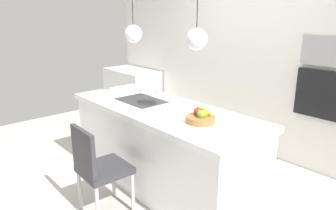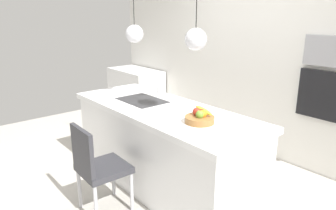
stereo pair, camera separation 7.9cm
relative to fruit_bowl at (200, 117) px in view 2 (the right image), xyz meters
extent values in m
plane|color=#BCB7AD|center=(-0.60, 0.03, -0.97)|extent=(6.60, 6.60, 0.00)
cube|color=silver|center=(-0.60, 1.68, 0.33)|extent=(6.00, 0.10, 2.60)
cube|color=white|center=(-0.60, 0.03, -0.54)|extent=(2.28, 0.83, 0.86)
cube|color=white|center=(-0.60, 0.03, -0.08)|extent=(2.34, 0.89, 0.06)
cube|color=#2D2D30|center=(-0.97, 0.03, -0.05)|extent=(0.56, 0.40, 0.02)
cylinder|color=silver|center=(-0.97, 0.27, 0.06)|extent=(0.02, 0.02, 0.22)
cylinder|color=silver|center=(-0.97, 0.19, 0.16)|extent=(0.02, 0.16, 0.02)
cylinder|color=#9E6B38|center=(0.00, -0.01, -0.02)|extent=(0.27, 0.27, 0.06)
sphere|color=red|center=(0.00, 0.03, 0.04)|extent=(0.08, 0.08, 0.08)
sphere|color=#B22D1E|center=(-0.05, 0.01, 0.04)|extent=(0.08, 0.08, 0.08)
sphere|color=olive|center=(0.02, -0.03, 0.04)|extent=(0.08, 0.08, 0.08)
sphere|color=orange|center=(0.02, 0.01, 0.04)|extent=(0.07, 0.07, 0.07)
ellipsoid|color=yellow|center=(0.01, 0.04, 0.06)|extent=(0.19, 0.10, 0.10)
cube|color=white|center=(-3.00, 1.31, -0.54)|extent=(1.10, 0.60, 0.86)
cube|color=#9E9EA3|center=(0.39, 1.61, 0.52)|extent=(0.54, 0.08, 0.34)
cube|color=black|center=(0.39, 1.61, 0.02)|extent=(0.56, 0.08, 0.56)
cube|color=#333338|center=(-0.58, -0.71, -0.52)|extent=(0.44, 0.45, 0.06)
cube|color=#333338|center=(-0.58, -0.91, -0.27)|extent=(0.41, 0.05, 0.43)
cylinder|color=#B2B2B7|center=(-0.39, -0.53, -0.76)|extent=(0.04, 0.04, 0.42)
cylinder|color=#B2B2B7|center=(-0.76, -0.51, -0.76)|extent=(0.04, 0.04, 0.42)
cylinder|color=#B2B2B7|center=(-0.40, -0.90, -0.76)|extent=(0.04, 0.04, 0.42)
cylinder|color=#B2B2B7|center=(-0.77, -0.89, -0.76)|extent=(0.04, 0.04, 0.42)
sphere|color=silver|center=(-1.08, 0.03, 0.70)|extent=(0.20, 0.20, 0.20)
sphere|color=silver|center=(-0.11, 0.03, 0.70)|extent=(0.20, 0.20, 0.20)
camera|label=1|loc=(1.86, -2.04, 0.93)|focal=33.48mm
camera|label=2|loc=(1.91, -1.98, 0.93)|focal=33.48mm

